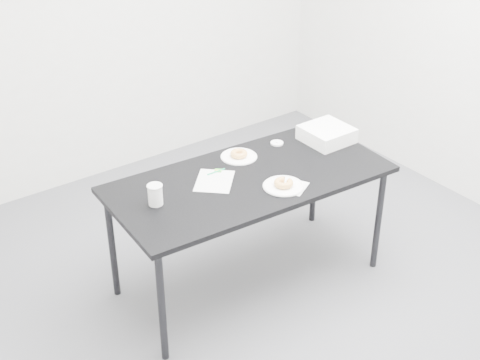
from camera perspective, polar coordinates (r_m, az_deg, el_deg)
floor at (r=4.19m, az=1.63°, el=-9.89°), size 4.00×4.00×0.00m
wall_back at (r=5.12m, az=-12.36°, el=14.22°), size 4.00×0.02×2.70m
table at (r=3.93m, az=0.82°, el=-0.45°), size 1.70×0.87×0.75m
scorecard at (r=3.86m, az=-2.20°, el=-0.08°), size 0.33×0.33×0.00m
logo_patch at (r=3.96m, az=-1.88°, el=0.82°), size 0.06×0.06×0.00m
pen at (r=3.94m, az=-2.05°, el=0.72°), size 0.12×0.01×0.01m
napkin at (r=3.81m, az=4.39°, el=-0.55°), size 0.22×0.22×0.00m
plate_near at (r=3.80m, az=3.73°, el=-0.53°), size 0.24×0.24×0.01m
donut_near at (r=3.79m, az=3.74°, el=-0.25°), size 0.14×0.14×0.04m
plate_far at (r=4.11m, az=-0.10°, el=2.01°), size 0.22×0.22×0.01m
donut_far at (r=4.10m, az=-0.10°, el=2.26°), size 0.11×0.11×0.04m
coffee_cup at (r=3.64m, az=-7.24°, el=-1.25°), size 0.08×0.08×0.12m
cup_lid at (r=4.28m, az=3.17°, el=3.16°), size 0.08×0.08×0.01m
bakery_box at (r=4.33m, az=7.41°, el=3.91°), size 0.28×0.28×0.09m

